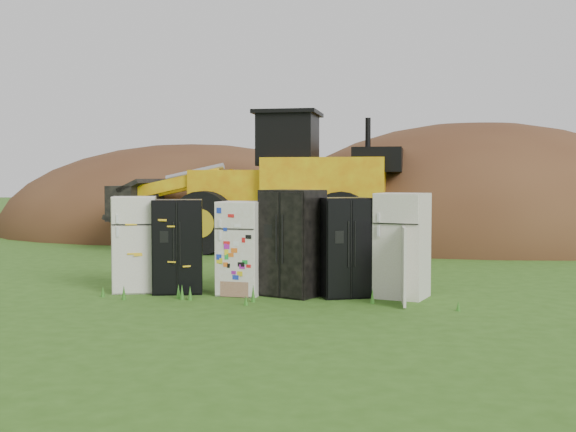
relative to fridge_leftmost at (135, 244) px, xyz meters
name	(u,v)px	position (x,y,z in m)	size (l,w,h in m)	color
ground	(267,294)	(2.43, -0.03, -0.86)	(120.00, 120.00, 0.00)	#2D5215
fridge_leftmost	(135,244)	(0.00, 0.00, 0.00)	(0.76, 0.73, 1.72)	silver
fridge_black_side	(178,246)	(0.81, -0.03, -0.03)	(0.87, 0.69, 1.67)	black
fridge_sticker	(241,248)	(1.97, -0.06, -0.04)	(0.73, 0.67, 1.64)	silver
fridge_dark_mid	(293,243)	(2.89, -0.05, 0.06)	(0.94, 0.77, 1.85)	black
fridge_black_right	(344,247)	(3.79, -0.01, 0.00)	(0.86, 0.71, 1.71)	black
fridge_open_door	(402,245)	(4.78, 0.00, 0.04)	(0.81, 0.75, 1.79)	silver
wheel_loader	(254,181)	(0.75, 7.65, 1.10)	(8.09, 3.28, 3.91)	yellow
dirt_mound_right	(475,242)	(7.26, 11.08, -0.86)	(13.88, 10.18, 7.63)	#432515
dirt_mound_left	(193,233)	(-2.81, 13.89, -0.86)	(14.83, 11.12, 6.65)	#432515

